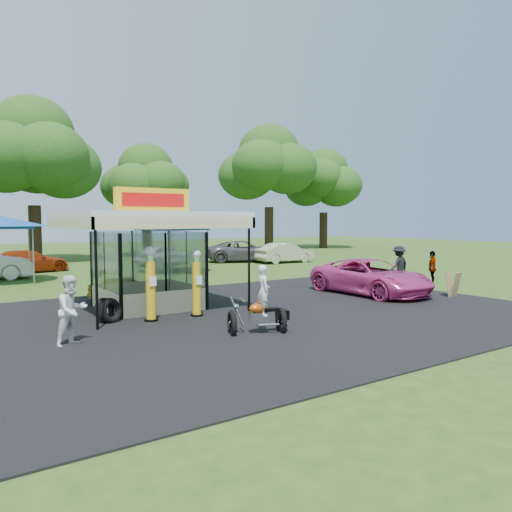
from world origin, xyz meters
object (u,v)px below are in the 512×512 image
at_px(gas_station_kiosk, 148,258).
at_px(gas_pump_right, 197,285).
at_px(gas_pump_left, 151,286).
at_px(pink_sedan, 371,277).
at_px(spectator_west, 72,310).
at_px(spectator_east_a, 399,265).
at_px(bg_car_b, 28,261).
at_px(bg_car_c, 164,255).
at_px(kiosk_car, 126,288).
at_px(spectator_east_b, 432,268).
at_px(bg_car_d, 245,251).
at_px(motorcycle, 261,306).
at_px(a_frame_sign, 453,285).
at_px(tent_east, 172,224).
at_px(bg_car_e, 285,253).

relative_size(gas_station_kiosk, gas_pump_right, 2.48).
height_order(gas_pump_left, pink_sedan, gas_pump_left).
relative_size(spectator_west, spectator_east_a, 0.95).
relative_size(bg_car_b, bg_car_c, 1.08).
xyz_separation_m(kiosk_car, pink_sedan, (8.88, -4.36, 0.26)).
bearing_deg(pink_sedan, kiosk_car, 154.14).
height_order(pink_sedan, spectator_east_b, spectator_east_b).
bearing_deg(bg_car_d, spectator_west, 159.43).
height_order(spectator_west, bg_car_d, spectator_west).
bearing_deg(bg_car_b, spectator_east_a, -151.94).
bearing_deg(spectator_east_a, motorcycle, 17.87).
xyz_separation_m(pink_sedan, bg_car_c, (-1.48, 17.55, -0.01)).
height_order(kiosk_car, spectator_west, spectator_west).
xyz_separation_m(gas_station_kiosk, gas_pump_left, (-0.82, -2.21, -0.68)).
relative_size(motorcycle, bg_car_c, 0.46).
distance_m(a_frame_sign, spectator_east_a, 4.56).
xyz_separation_m(a_frame_sign, spectator_west, (-14.63, 0.69, 0.36)).
bearing_deg(spectator_west, gas_pump_left, 6.78).
bearing_deg(gas_pump_left, tent_east, 62.55).
relative_size(gas_pump_right, pink_sedan, 0.41).
distance_m(kiosk_car, spectator_east_a, 13.11).
height_order(spectator_west, spectator_east_a, spectator_east_a).
bearing_deg(tent_east, bg_car_b, 146.13).
bearing_deg(bg_car_b, spectator_east_b, -152.81).
bearing_deg(gas_station_kiosk, bg_car_c, 64.34).
xyz_separation_m(kiosk_car, bg_car_b, (-1.22, 13.11, 0.19)).
height_order(motorcycle, spectator_west, motorcycle).
height_order(gas_pump_left, bg_car_e, gas_pump_left).
xyz_separation_m(gas_pump_left, spectator_west, (-2.72, -1.59, -0.23)).
bearing_deg(bg_car_d, spectator_east_b, -157.46).
bearing_deg(gas_pump_right, spectator_west, -160.41).
bearing_deg(bg_car_e, bg_car_d, 40.27).
relative_size(kiosk_car, pink_sedan, 0.53).
bearing_deg(bg_car_c, spectator_east_b, -178.79).
bearing_deg(spectator_east_a, gas_station_kiosk, -6.88).
bearing_deg(spectator_west, bg_car_c, 36.82).
bearing_deg(spectator_east_a, a_frame_sign, 61.55).
xyz_separation_m(pink_sedan, bg_car_e, (6.60, 14.35, -0.02)).
xyz_separation_m(bg_car_d, bg_car_e, (1.94, -2.41, -0.06)).
distance_m(spectator_east_a, tent_east, 13.11).
relative_size(gas_station_kiosk, kiosk_car, 1.92).
height_order(gas_pump_left, spectator_east_a, gas_pump_left).
bearing_deg(a_frame_sign, gas_station_kiosk, 146.74).
xyz_separation_m(gas_pump_right, bg_car_d, (12.84, 16.90, -0.27)).
distance_m(motorcycle, tent_east, 16.83).
bearing_deg(gas_pump_right, motorcycle, -83.72).
xyz_separation_m(gas_pump_right, kiosk_car, (-0.70, 4.50, -0.57)).
distance_m(bg_car_b, bg_car_c, 8.61).
bearing_deg(tent_east, spectator_east_a, -57.17).
height_order(gas_pump_left, kiosk_car, gas_pump_left).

